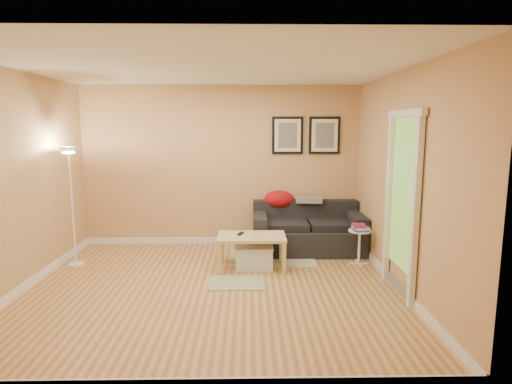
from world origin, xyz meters
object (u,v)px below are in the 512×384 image
(sofa, at_px, (308,228))
(coffee_table, at_px, (252,252))
(side_table, at_px, (359,247))
(book_stack, at_px, (360,227))
(floor_lamp, at_px, (72,210))
(storage_bin, at_px, (254,257))

(sofa, distance_m, coffee_table, 1.20)
(sofa, bearing_deg, side_table, -44.72)
(sofa, height_order, book_stack, sofa)
(side_table, xyz_separation_m, floor_lamp, (-4.02, 0.01, 0.55))
(coffee_table, xyz_separation_m, side_table, (1.53, 0.15, 0.01))
(coffee_table, bearing_deg, storage_bin, -25.59)
(side_table, distance_m, floor_lamp, 4.06)
(side_table, bearing_deg, storage_bin, -174.18)
(book_stack, bearing_deg, side_table, 49.81)
(coffee_table, distance_m, side_table, 1.54)
(sofa, height_order, storage_bin, sofa)
(storage_bin, height_order, floor_lamp, floor_lamp)
(side_table, height_order, floor_lamp, floor_lamp)
(storage_bin, bearing_deg, sofa, 43.02)
(book_stack, bearing_deg, sofa, 140.82)
(storage_bin, bearing_deg, book_stack, 5.79)
(coffee_table, bearing_deg, sofa, 20.91)
(storage_bin, height_order, book_stack, book_stack)
(coffee_table, relative_size, floor_lamp, 0.55)
(storage_bin, bearing_deg, floor_lamp, 176.36)
(book_stack, relative_size, floor_lamp, 0.16)
(sofa, height_order, side_table, sofa)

